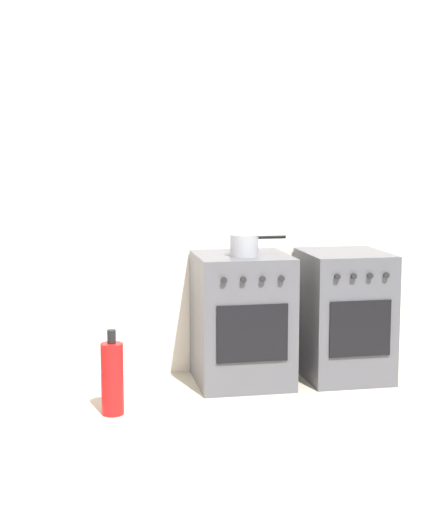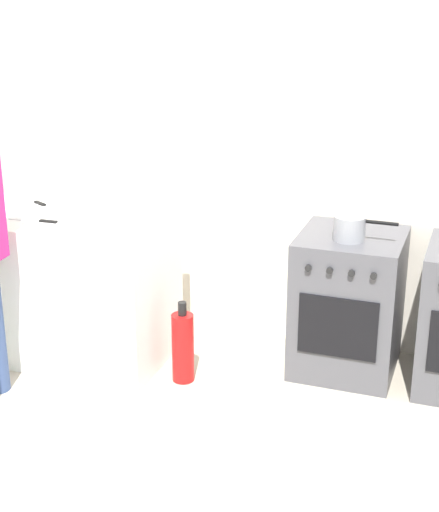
{
  "view_description": "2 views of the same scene",
  "coord_description": "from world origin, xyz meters",
  "px_view_note": "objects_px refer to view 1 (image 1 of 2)",
  "views": [
    {
      "loc": [
        -0.72,
        -3.32,
        1.52
      ],
      "look_at": [
        0.02,
        0.6,
        0.98
      ],
      "focal_mm": 55.0,
      "sensor_mm": 36.0,
      "label": 1
    },
    {
      "loc": [
        1.06,
        -2.71,
        2.29
      ],
      "look_at": [
        -0.18,
        0.79,
        0.93
      ],
      "focal_mm": 55.0,
      "sensor_mm": 36.0,
      "label": 2
    }
  ],
  "objects_px": {
    "oven_left": "(242,319)",
    "pot": "(245,245)",
    "fire_extinguisher": "(112,378)",
    "oven_right": "(344,315)"
  },
  "relations": [
    {
      "from": "oven_left",
      "to": "fire_extinguisher",
      "type": "distance_m",
      "value": 1.01
    },
    {
      "from": "oven_right",
      "to": "pot",
      "type": "height_order",
      "value": "pot"
    },
    {
      "from": "oven_right",
      "to": "fire_extinguisher",
      "type": "bearing_deg",
      "value": -163.07
    },
    {
      "from": "oven_right",
      "to": "fire_extinguisher",
      "type": "height_order",
      "value": "oven_right"
    },
    {
      "from": "pot",
      "to": "fire_extinguisher",
      "type": "xyz_separation_m",
      "value": [
        -0.87,
        -0.4,
        -0.7
      ]
    },
    {
      "from": "oven_left",
      "to": "pot",
      "type": "distance_m",
      "value": 0.5
    },
    {
      "from": "pot",
      "to": "fire_extinguisher",
      "type": "distance_m",
      "value": 1.19
    },
    {
      "from": "oven_left",
      "to": "pot",
      "type": "xyz_separation_m",
      "value": [
        -0.0,
        -0.08,
        0.49
      ]
    },
    {
      "from": "oven_right",
      "to": "oven_left",
      "type": "bearing_deg",
      "value": 180.0
    },
    {
      "from": "pot",
      "to": "fire_extinguisher",
      "type": "bearing_deg",
      "value": -155.45
    }
  ]
}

